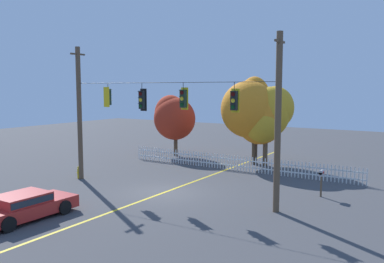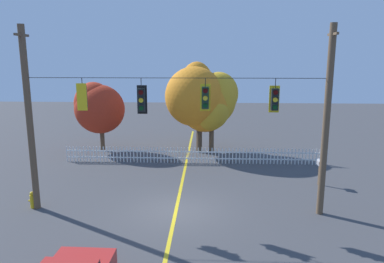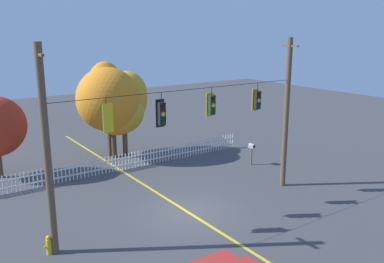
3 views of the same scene
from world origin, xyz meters
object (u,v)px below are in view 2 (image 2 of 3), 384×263
Objects in this scene: autumn_oak_far_east at (199,100)px; roadside_mailbox at (320,164)px; traffic_signal_eastbound_side at (275,99)px; autumn_maple_mid at (200,101)px; autumn_maple_far_west at (214,101)px; traffic_signal_westbound_side at (205,98)px; fire_hydrant at (32,200)px; traffic_signal_southbound_primary at (83,97)px; traffic_signal_northbound_primary at (142,100)px; autumn_maple_near_fence at (98,107)px.

autumn_oak_far_east is 4.36× the size of roadside_mailbox.
autumn_maple_mid is (-3.39, 10.78, -1.34)m from traffic_signal_eastbound_side.
autumn_maple_far_west is (-2.37, 10.42, -1.31)m from traffic_signal_eastbound_side.
autumn_maple_mid reaches higher than autumn_maple_far_west.
traffic_signal_westbound_side is 1.79× the size of fire_hydrant.
autumn_oak_far_east is at bearing 108.80° from traffic_signal_eastbound_side.
fire_hydrant is (-2.67, 0.04, -4.79)m from traffic_signal_southbound_primary.
traffic_signal_westbound_side is 9.26m from fire_hydrant.
traffic_signal_westbound_side reaches higher than autumn_maple_far_west.
traffic_signal_eastbound_side is 1.85× the size of fire_hydrant.
traffic_signal_westbound_side is (2.73, -0.00, 0.10)m from traffic_signal_northbound_primary.
traffic_signal_southbound_primary is 2.55m from traffic_signal_northbound_primary.
autumn_maple_mid is 1.12× the size of autumn_maple_far_west.
traffic_signal_northbound_primary reaches higher than roadside_mailbox.
roadside_mailbox is (3.27, 3.74, -3.93)m from traffic_signal_eastbound_side.
traffic_signal_southbound_primary is at bearing -114.84° from autumn_oak_far_east.
roadside_mailbox is at bearing -43.76° from autumn_oak_far_east.
autumn_maple_near_fence is (-10.86, 10.45, -1.84)m from traffic_signal_eastbound_side.
autumn_maple_far_west reaches higher than roadside_mailbox.
traffic_signal_northbound_primary is at bearing -102.08° from autumn_oak_far_east.
autumn_oak_far_east is at bearing 136.24° from roadside_mailbox.
roadside_mailbox is (11.46, 3.75, -4.01)m from traffic_signal_southbound_primary.
traffic_signal_southbound_primary is 0.99× the size of traffic_signal_westbound_side.
traffic_signal_northbound_primary is at bearing -107.44° from autumn_maple_far_west.
traffic_signal_eastbound_side is at bearing -77.17° from autumn_maple_far_west.
traffic_signal_southbound_primary is 5.27m from traffic_signal_westbound_side.
autumn_maple_near_fence is at bearing 179.83° from autumn_maple_far_west.
traffic_signal_northbound_primary is 10.41m from roadside_mailbox.
traffic_signal_southbound_primary is 1.76× the size of fire_hydrant.
fire_hydrant is (-10.86, 0.02, -4.71)m from traffic_signal_eastbound_side.
autumn_oak_far_east is at bearing -167.83° from autumn_maple_far_west.
autumn_maple_near_fence is at bearing -177.42° from autumn_maple_mid.
traffic_signal_eastbound_side is 6.33m from roadside_mailbox.
traffic_signal_northbound_primary is 0.30× the size of autumn_maple_near_fence.
traffic_signal_southbound_primary is 0.21× the size of autumn_maple_mid.
traffic_signal_westbound_side is 10.28m from autumn_oak_far_east.
traffic_signal_southbound_primary is 0.27× the size of autumn_maple_near_fence.
autumn_maple_near_fence is 0.82× the size of autumn_oak_far_east.
autumn_oak_far_east is (7.39, -0.26, 0.63)m from autumn_maple_near_fence.
roadside_mailbox is (8.91, 3.73, -3.88)m from traffic_signal_northbound_primary.
autumn_maple_near_fence is (-7.94, 10.45, -1.90)m from traffic_signal_westbound_side.
fire_hydrant is at bearing -129.20° from autumn_maple_far_west.
autumn_maple_far_west is at bearing 102.83° from traffic_signal_eastbound_side.
traffic_signal_eastbound_side is at bearing -71.20° from autumn_oak_far_east.
traffic_signal_westbound_side is 0.23× the size of autumn_oak_far_east.
autumn_oak_far_east reaches higher than autumn_maple_near_fence.
traffic_signal_eastbound_side is at bearing 0.13° from traffic_signal_southbound_primary.
autumn_maple_near_fence is (-2.67, 10.46, -1.92)m from traffic_signal_southbound_primary.
autumn_maple_near_fence is 15.78m from roadside_mailbox.
autumn_oak_far_east reaches higher than traffic_signal_northbound_primary.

